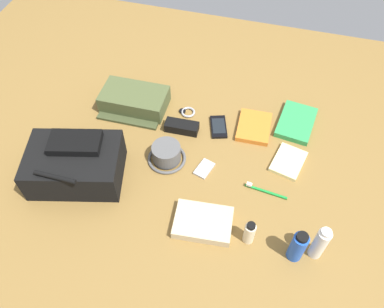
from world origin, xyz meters
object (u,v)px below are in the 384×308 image
Objects in this scene: deodorant_spray at (298,246)px; paperback_novel at (296,122)px; sunglasses_case at (182,127)px; wristwatch at (187,112)px; backpack at (75,164)px; toiletry_pouch at (134,100)px; notepad at (288,161)px; bucket_hat at (166,154)px; lotion_bottle at (249,233)px; toothpaste_tube at (320,243)px; media_player at (204,169)px; travel_guidebook at (254,127)px; folded_towel at (203,222)px; cell_phone at (219,127)px; toothbrush at (263,190)px.

deodorant_spray is 0.63× the size of paperback_novel.
deodorant_spray is at bearing 137.74° from sunglasses_case.
backpack is at bearing 53.85° from wristwatch.
sunglasses_case is (-0.24, 0.08, -0.02)m from toiletry_pouch.
bucket_hat is at bearing 26.84° from notepad.
toothpaste_tube is at bearing -177.40° from lotion_bottle.
backpack reaches higher than sunglasses_case.
media_player is at bearing 118.08° from wristwatch.
bucket_hat is at bearing 83.07° from sunglasses_case.
folded_towel is (0.09, 0.50, 0.01)m from travel_guidebook.
travel_guidebook is 1.27× the size of sunglasses_case.
cell_phone is at bearing -83.77° from folded_towel.
wristwatch is 0.44× the size of toothbrush.
lotion_bottle reaches higher than notepad.
toothpaste_tube reaches higher than deodorant_spray.
cell_phone is at bearing 13.81° from travel_guidebook.
sunglasses_case is (0.38, -0.21, 0.01)m from toothbrush.
toiletry_pouch is at bearing -100.83° from backpack.
toothpaste_tube reaches higher than cell_phone.
toothbrush is 1.15× the size of sunglasses_case.
notepad is at bearing 138.73° from travel_guidebook.
bucket_hat is 1.60× the size of media_player.
sunglasses_case is at bearing -64.16° from folded_towel.
backpack is 0.90m from toothpaste_tube.
lotion_bottle is (-0.60, 0.50, 0.01)m from toiletry_pouch.
bucket_hat is 0.16m from media_player.
folded_towel is at bearing -4.33° from lotion_bottle.
paperback_novel is 0.49m from sunglasses_case.
media_player is at bearing -28.17° from toothpaste_tube.
deodorant_spray is 0.72× the size of folded_towel.
lotion_bottle is 0.33m from media_player.
sunglasses_case is (0.45, -0.05, 0.01)m from notepad.
paperback_novel is at bearing -133.64° from media_player.
sunglasses_case is (0.52, -0.43, -0.05)m from deodorant_spray.
wristwatch is at bearing -91.94° from bucket_hat.
toothpaste_tube reaches higher than notepad.
lotion_bottle is at bearing 124.92° from wristwatch.
backpack is 0.46m from sunglasses_case.
deodorant_spray reaches higher than sunglasses_case.
travel_guidebook is at bearing 23.20° from paperback_novel.
folded_towel reaches higher than notepad.
cell_phone is at bearing -126.33° from bucket_hat.
toiletry_pouch reaches higher than wristwatch.
paperback_novel is (-0.10, -0.58, -0.04)m from lotion_bottle.
sunglasses_case is at bearing 19.33° from paperback_novel.
notepad is (-0.07, -0.16, 0.00)m from toothbrush.
toiletry_pouch is 0.25m from sunglasses_case.
toothpaste_tube is 0.58m from travel_guidebook.
wristwatch is 0.10m from sunglasses_case.
backpack reaches higher than folded_towel.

